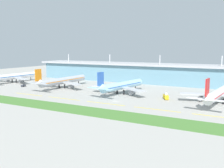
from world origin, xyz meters
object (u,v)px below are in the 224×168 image
Objects in this scene: airliner_near_middle at (63,81)px; airliner_center at (122,86)px; airliner_far_middle at (219,93)px; fuel_truck at (166,96)px; pushback_tug at (23,86)px; airliner_nearest at (15,76)px.

airliner_center is (59.79, -2.57, -0.01)m from airliner_near_middle.
airliner_center and airliner_far_middle have the same top height.
airliner_far_middle is 9.08× the size of fuel_truck.
airliner_center is at bearing 173.64° from fuel_truck.
fuel_truck reaches higher than pushback_tug.
airliner_nearest is 8.07× the size of fuel_truck.
airliner_near_middle is at bearing 177.53° from airliner_center.
airliner_near_middle is 39.01m from pushback_tug.
airliner_nearest and airliner_center have the same top height.
airliner_far_middle is at bearing -0.47° from airliner_center.
airliner_near_middle is (66.88, -5.11, 0.01)m from airliner_nearest.
airliner_center is at bearing 179.53° from airliner_far_middle.
airliner_near_middle is 14.21× the size of pushback_tug.
airliner_far_middle is 166.69m from pushback_tug.
airliner_far_middle is 14.51× the size of pushback_tug.
fuel_truck is (162.87, -11.72, -4.18)m from airliner_nearest.
airliner_nearest is at bearing 150.48° from pushback_tug.
airliner_near_middle is at bearing 178.61° from airliner_far_middle.
pushback_tug is at bearing -174.44° from airliner_center.
airliner_near_middle reaches higher than pushback_tug.
airliner_far_middle is at bearing -1.39° from airliner_near_middle.
airliner_near_middle is at bearing 176.06° from fuel_truck.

